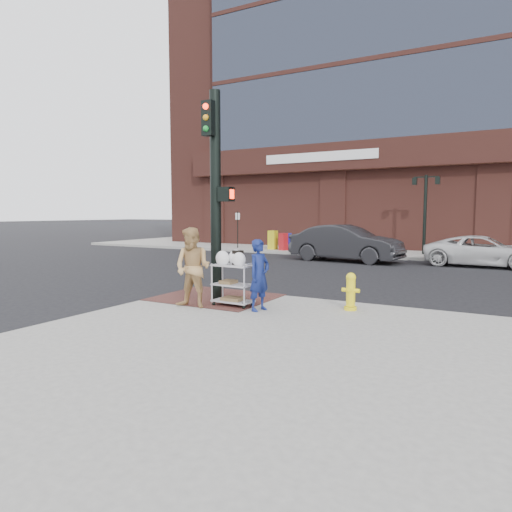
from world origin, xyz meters
The scene contains 15 objects.
ground centered at (0.00, 0.00, 0.00)m, with size 220.00×220.00×0.00m, color black.
brick_curb_ramp centered at (-0.60, 0.90, 0.16)m, with size 2.80×2.40×0.01m, color #4E2825.
bank_building centered at (5.00, 31.00, 14.15)m, with size 42.00×26.00×28.00m, color brown.
lamp_post centered at (2.00, 16.00, 2.62)m, with size 1.32×0.22×4.00m.
parking_sign centered at (-8.50, 15.00, 1.25)m, with size 0.05×0.05×2.20m, color black.
traffic_signal_pole centered at (-0.48, 0.77, 2.83)m, with size 0.61×0.51×5.00m.
woman_blue centered at (1.08, 0.10, 0.92)m, with size 0.56×0.37×1.54m, color navy.
pedestrian_tan centered at (-0.36, -0.34, 1.04)m, with size 0.87×0.68×1.79m, color tan.
sedan_dark centered at (-0.85, 12.09, 0.85)m, with size 1.80×5.16×1.70m, color black.
minivan_white centered at (4.86, 12.87, 0.65)m, with size 2.15×4.66×1.29m, color silver.
utility_cart centered at (0.32, 0.25, 0.73)m, with size 0.94×0.55×1.27m.
fire_hydrant centered at (2.80, 1.10, 0.57)m, with size 0.39×0.27×0.82m.
newsbox_red centered at (-5.34, 14.74, 0.63)m, with size 0.41×0.37×0.97m, color #AD1319.
newsbox_yellow centered at (-6.15, 15.02, 0.69)m, with size 0.45×0.41×1.08m, color gold.
newsbox_blue centered at (-5.24, 15.16, 0.62)m, with size 0.40×0.36×0.95m, color #161A93.
Camera 1 is at (5.73, -8.44, 2.26)m, focal length 32.00 mm.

